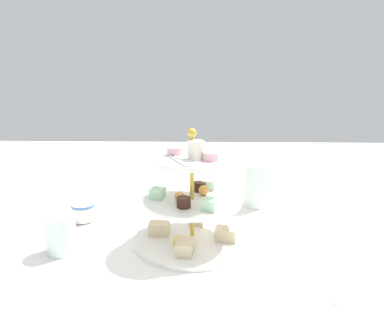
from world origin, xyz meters
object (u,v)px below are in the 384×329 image
at_px(water_glass_tall_right, 255,186).
at_px(butter_knife_right, 150,195).
at_px(water_glass_short_left, 61,235).
at_px(teacup_with_saucer, 83,213).
at_px(tiered_serving_stand, 192,209).
at_px(butter_knife_left, 349,282).

bearing_deg(water_glass_tall_right, butter_knife_right, -103.96).
height_order(water_glass_tall_right, water_glass_short_left, water_glass_tall_right).
bearing_deg(teacup_with_saucer, butter_knife_right, 145.30).
distance_m(teacup_with_saucer, butter_knife_right, 0.25).
bearing_deg(tiered_serving_stand, water_glass_short_left, -78.31).
distance_m(tiered_serving_stand, teacup_with_saucer, 0.31).
distance_m(water_glass_tall_right, teacup_with_saucer, 0.48).
xyz_separation_m(teacup_with_saucer, butter_knife_right, (-0.21, 0.14, -0.02)).
distance_m(water_glass_short_left, butter_knife_right, 0.39).
relative_size(water_glass_short_left, butter_knife_right, 0.49).
distance_m(tiered_serving_stand, butter_knife_right, 0.35).
bearing_deg(teacup_with_saucer, tiered_serving_stand, 70.66).
bearing_deg(butter_knife_right, teacup_with_saucer, 25.20).
bearing_deg(teacup_with_saucer, water_glass_tall_right, 105.35).
xyz_separation_m(teacup_with_saucer, butter_knife_left, (0.26, 0.59, -0.02)).
distance_m(water_glass_short_left, teacup_with_saucer, 0.16).
bearing_deg(water_glass_short_left, butter_knife_right, 159.10).
relative_size(tiered_serving_stand, teacup_with_saucer, 3.01).
xyz_separation_m(butter_knife_left, butter_knife_right, (-0.47, -0.44, 0.00)).
distance_m(teacup_with_saucer, butter_knife_left, 0.64).
bearing_deg(water_glass_tall_right, tiered_serving_stand, -38.02).
bearing_deg(butter_knife_right, water_glass_tall_right, 135.94).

